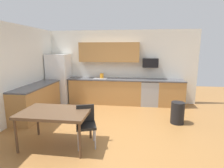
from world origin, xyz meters
name	(u,v)px	position (x,y,z in m)	size (l,w,h in m)	color
ground_plane	(107,130)	(0.00, 0.00, 0.00)	(12.00, 12.00, 0.00)	#9E6B38
wall_back	(118,67)	(0.00, 2.65, 1.35)	(5.80, 0.10, 2.70)	white
wall_left	(5,75)	(-2.65, 0.00, 1.35)	(0.10, 5.80, 2.70)	white
cabinet_run_back	(105,91)	(-0.43, 2.30, 0.45)	(2.64, 0.60, 0.90)	#AD7A42
cabinet_run_back_right	(171,93)	(1.95, 2.30, 0.45)	(0.91, 0.60, 0.90)	#AD7A42
cabinet_run_left	(37,101)	(-2.30, 0.80, 0.45)	(0.60, 2.00, 0.90)	#AD7A42
countertop_back	(117,79)	(0.00, 2.30, 0.92)	(4.80, 0.64, 0.04)	#4C4C51
countertop_left	(36,86)	(-2.30, 0.80, 0.92)	(0.64, 2.00, 0.04)	#4C4C51
upper_cabinets_back	(109,52)	(-0.30, 2.43, 1.90)	(2.20, 0.34, 0.70)	#AD7A42
refrigerator	(59,79)	(-2.18, 2.22, 0.91)	(0.76, 0.70, 1.82)	white
oven_range	(149,93)	(1.19, 2.30, 0.46)	(0.60, 0.60, 0.91)	#999BA0
microwave	(150,63)	(1.19, 2.40, 1.53)	(0.54, 0.36, 0.32)	black
sink_basin	(100,80)	(-0.61, 2.30, 0.88)	(0.48, 0.40, 0.14)	#A5A8AD
sink_faucet	(101,75)	(-0.61, 2.48, 1.04)	(0.02, 0.02, 0.24)	#B2B5BA
dining_table	(55,114)	(-0.95, -0.82, 0.70)	(1.40, 0.90, 0.76)	brown
chair_near_table	(86,122)	(-0.33, -0.70, 0.50)	(0.51, 0.51, 0.85)	black
trash_bin	(177,113)	(1.85, 0.71, 0.30)	(0.36, 0.36, 0.60)	black
kettle	(102,76)	(-0.56, 2.35, 1.02)	(0.14, 0.14, 0.20)	orange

